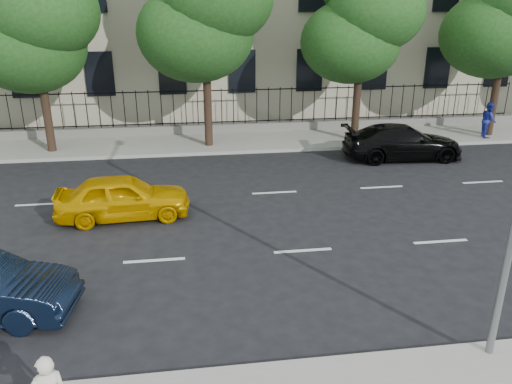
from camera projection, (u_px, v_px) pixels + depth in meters
ground at (328, 301)px, 11.32m from camera, size 120.00×120.00×0.00m
far_sidewalk at (249, 140)px, 24.25m from camera, size 60.00×4.00×0.15m
lane_markings at (287, 218)px, 15.72m from camera, size 49.60×4.62×0.01m
iron_fence at (245, 121)px, 25.62m from camera, size 30.00×0.50×2.20m
tree_b at (34, 16)px, 20.45m from camera, size 5.53×5.12×8.97m
tree_c at (205, 1)px, 21.15m from camera, size 5.89×5.50×9.80m
tree_d at (362, 15)px, 22.27m from camera, size 5.34×4.94×8.84m
tree_e at (508, 6)px, 23.05m from camera, size 5.71×5.31×9.46m
yellow_taxi at (123, 197)px, 15.51m from camera, size 4.18×1.89×1.39m
black_sedan at (403, 142)px, 21.45m from camera, size 5.18×2.30×1.48m
pedestrian_far at (488, 120)px, 24.28m from camera, size 0.86×0.99×1.72m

